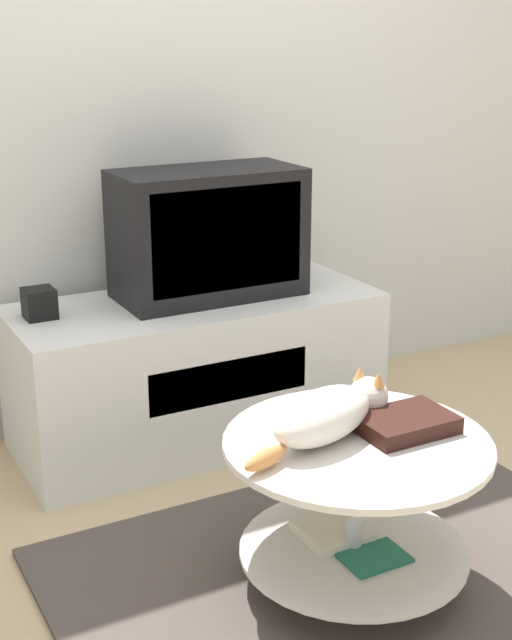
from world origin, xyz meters
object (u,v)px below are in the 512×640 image
at_px(speaker, 39,303).
at_px(dvd_box, 405,423).
at_px(tv, 208,233).
at_px(cat, 329,414).

bearing_deg(speaker, dvd_box, -60.27).
relative_size(tv, dvd_box, 2.63).
bearing_deg(cat, speaker, 93.46).
bearing_deg(tv, dvd_box, -87.97).
xyz_separation_m(tv, dvd_box, (0.04, -1.10, -0.29)).
xyz_separation_m(tv, cat, (-0.15, -1.03, -0.25)).
xyz_separation_m(tv, speaker, (-0.60, 0.03, -0.18)).
distance_m(tv, cat, 1.07).
distance_m(speaker, dvd_box, 1.30).
bearing_deg(tv, speaker, 177.33).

